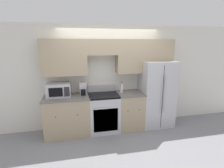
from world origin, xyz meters
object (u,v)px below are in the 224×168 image
at_px(bottle, 122,88).
at_px(microwave, 59,90).
at_px(refrigerator, 156,94).
at_px(oven_range, 104,112).

bearing_deg(bottle, microwave, -179.99).
height_order(refrigerator, bottle, refrigerator).
relative_size(refrigerator, microwave, 3.17).
distance_m(refrigerator, bottle, 0.95).
bearing_deg(oven_range, microwave, 175.47).
height_order(oven_range, refrigerator, refrigerator).
bearing_deg(refrigerator, microwave, 178.81).
relative_size(oven_range, bottle, 4.10).
bearing_deg(bottle, refrigerator, -3.14).
bearing_deg(oven_range, bottle, 9.84).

